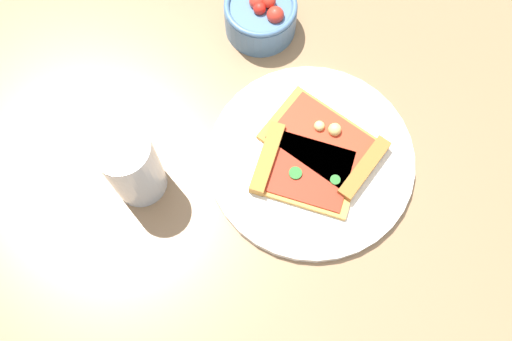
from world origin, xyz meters
TOP-DOWN VIEW (x-y plane):
  - ground_plane at (0.00, 0.00)m, footprint 2.40×2.40m
  - plate at (0.02, -0.03)m, footprint 0.28×0.28m
  - pizza_slice_near at (0.05, -0.02)m, footprint 0.18×0.17m
  - pizza_slice_far at (0.00, -0.05)m, footprint 0.16×0.14m
  - salad_bowl at (-0.04, 0.18)m, footprint 0.11×0.11m
  - soda_glass at (-0.21, -0.06)m, footprint 0.07×0.07m

SIDE VIEW (x-z plane):
  - ground_plane at x=0.00m, z-range 0.00..0.00m
  - plate at x=0.02m, z-range 0.00..0.01m
  - pizza_slice_far at x=0.00m, z-range 0.01..0.03m
  - pizza_slice_near at x=0.05m, z-range 0.01..0.03m
  - salad_bowl at x=-0.04m, z-range 0.00..0.06m
  - soda_glass at x=-0.21m, z-range -0.01..0.12m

